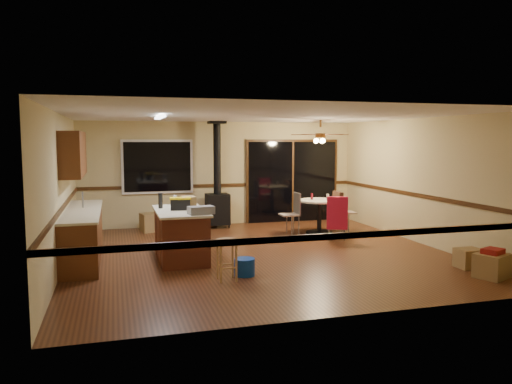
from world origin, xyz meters
name	(u,v)px	position (x,y,z in m)	size (l,w,h in m)	color
floor	(260,254)	(0.00, 0.00, 0.00)	(7.00, 7.00, 0.00)	#4D2815
ceiling	(260,115)	(0.00, 0.00, 2.60)	(7.00, 7.00, 0.00)	silver
wall_back	(221,173)	(0.00, 3.50, 1.30)	(7.00, 7.00, 0.00)	tan
wall_front	(343,211)	(0.00, -3.50, 1.30)	(7.00, 7.00, 0.00)	tan
wall_left	(60,191)	(-3.50, 0.00, 1.30)	(7.00, 7.00, 0.00)	tan
wall_right	(423,181)	(3.50, 0.00, 1.30)	(7.00, 7.00, 0.00)	tan
chair_rail	(260,202)	(0.00, 0.00, 1.00)	(7.00, 7.00, 0.08)	#3A210E
window	(158,167)	(-1.60, 3.45, 1.50)	(1.72, 0.10, 1.32)	black
sliding_door	(292,182)	(1.90, 3.45, 1.05)	(2.52, 0.10, 2.10)	black
lower_cabinets	(83,236)	(-3.20, 0.50, 0.43)	(0.60, 3.00, 0.86)	#5B2F17
countertop	(82,211)	(-3.20, 0.50, 0.88)	(0.64, 3.04, 0.04)	beige
upper_cabinets	(73,154)	(-3.33, 0.70, 1.90)	(0.35, 2.00, 0.80)	#5B2F17
kitchen_island	(181,234)	(-1.50, 0.00, 0.45)	(0.88, 1.68, 0.90)	#522214
wood_stove	(217,198)	(-0.20, 3.05, 0.73)	(0.55, 0.50, 2.52)	black
ceiling_fan	(320,137)	(1.90, 1.63, 2.21)	(0.24, 0.24, 0.55)	brown
fluorescent_strip	(160,117)	(-1.80, 0.30, 2.56)	(0.10, 1.20, 0.04)	white
toolbox_grey	(201,210)	(-1.23, -0.60, 0.97)	(0.43, 0.24, 0.13)	slate
toolbox_black	(180,205)	(-1.50, 0.01, 1.00)	(0.35, 0.18, 0.19)	black
toolbox_yellow_lid	(180,198)	(-1.50, 0.01, 1.11)	(0.38, 0.20, 0.03)	gold
box_on_island	(188,202)	(-1.32, 0.23, 1.01)	(0.23, 0.32, 0.21)	olive
bottle_dark	(161,201)	(-1.82, 0.32, 1.04)	(0.08, 0.08, 0.28)	black
bottle_pink	(184,203)	(-1.42, 0.03, 1.01)	(0.07, 0.07, 0.22)	#D84C8C
bottle_white	(175,200)	(-1.51, 0.66, 1.00)	(0.06, 0.06, 0.19)	white
bar_stool	(227,260)	(-1.00, -1.57, 0.32)	(0.35, 0.35, 0.64)	tan
blue_bucket	(245,267)	(-0.67, -1.38, 0.14)	(0.33, 0.33, 0.28)	#0B3AA7
dining_table	(319,210)	(1.90, 1.63, 0.53)	(0.98, 0.98, 0.78)	black
glass_red	(312,196)	(1.75, 1.73, 0.85)	(0.06, 0.06, 0.15)	#590C14
glass_cream	(328,197)	(2.08, 1.58, 0.85)	(0.06, 0.06, 0.14)	beige
chair_left	(294,208)	(1.30, 1.73, 0.59)	(0.41, 0.40, 0.51)	gray
chair_near	(337,213)	(1.93, 0.76, 0.60)	(0.56, 0.58, 0.70)	gray
chair_right	(339,207)	(2.42, 1.69, 0.60)	(0.49, 0.45, 0.70)	gray
box_under_window	(153,222)	(-1.78, 2.97, 0.21)	(0.53, 0.43, 0.43)	olive
box_corner_a	(492,266)	(3.04, -2.56, 0.19)	(0.50, 0.42, 0.38)	olive
box_corner_b	(469,258)	(3.10, -1.94, 0.16)	(0.40, 0.34, 0.32)	olive
box_small_red	(493,251)	(3.04, -2.56, 0.42)	(0.31, 0.26, 0.08)	maroon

